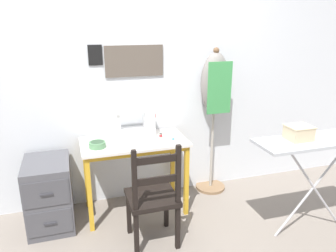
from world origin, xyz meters
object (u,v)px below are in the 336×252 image
Objects in this scene: fabric_bowl at (97,144)px; ironing_board at (320,144)px; scissors at (176,139)px; sewing_machine at (137,121)px; filing_cabinet at (49,194)px; storage_box at (299,133)px; thread_spool_near_machine at (161,135)px; wooden_chair at (153,198)px; dress_form at (215,92)px.

ironing_board is (1.75, -0.70, 0.06)m from fabric_bowl.
sewing_machine is at bearing 147.63° from scissors.
storage_box is (1.99, -0.73, 0.62)m from filing_cabinet.
sewing_machine reaches higher than scissors.
ironing_board is (1.35, -0.88, -0.06)m from sewing_machine.
storage_box is (1.55, -0.66, 0.17)m from fabric_bowl.
wooden_chair is at bearing -112.22° from thread_spool_near_machine.
fabric_bowl is 1.88m from ironing_board.
fabric_bowl is 1.15× the size of scissors.
scissors is 1.23m from ironing_board.
dress_form is at bearing 118.58° from ironing_board.
storage_box is (0.95, -0.75, 0.18)m from thread_spool_near_machine.
thread_spool_near_machine is at bearing 1.31° from filing_cabinet.
fabric_bowl is at bearing -168.05° from dress_form.
scissors is at bearing 142.05° from storage_box.
ironing_board is at bearing -19.24° from filing_cabinet.
fabric_bowl reaches higher than scissors.
fabric_bowl is 0.68m from wooden_chair.
fabric_bowl is 0.61m from thread_spool_near_machine.
wooden_chair reaches higher than thread_spool_near_machine.
thread_spool_near_machine is 0.68m from wooden_chair.
filing_cabinet is at bearing 147.16° from wooden_chair.
fabric_bowl is 0.64m from filing_cabinet.
sewing_machine is 0.46m from fabric_bowl.
thread_spool_near_machine is (-0.12, 0.11, 0.02)m from scissors.
filing_cabinet is (-1.05, -0.02, -0.44)m from thread_spool_near_machine.
sewing_machine is 1.92× the size of storage_box.
sewing_machine is 2.60× the size of fabric_bowl.
thread_spool_near_machine is 1.14m from filing_cabinet.
dress_form is (0.50, 0.28, 0.36)m from scissors.
filing_cabinet is at bearing 160.76° from ironing_board.
sewing_machine is 0.86m from dress_form.
dress_form is (0.62, 0.17, 0.35)m from thread_spool_near_machine.
sewing_machine is 2.99× the size of scissors.
filing_cabinet is (-0.85, -0.12, -0.57)m from sewing_machine.
fabric_bowl is 0.16× the size of wooden_chair.
dress_form is at bearing 11.95° from fabric_bowl.
thread_spool_near_machine is 0.02× the size of dress_form.
wooden_chair reaches higher than ironing_board.
scissors is at bearing 146.44° from ironing_board.
scissors is 0.20× the size of filing_cabinet.
dress_form reaches higher than ironing_board.
thread_spool_near_machine is at bearing 67.78° from wooden_chair.
wooden_chair is 1.30m from dress_form.
sewing_machine is 0.26m from thread_spool_near_machine.
storage_box is at bearing -9.64° from wooden_chair.
sewing_machine reaches higher than fabric_bowl.
sewing_machine is 1.61m from ironing_board.
wooden_chair is 1.46× the size of filing_cabinet.
thread_spool_near_machine is 0.73m from dress_form.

